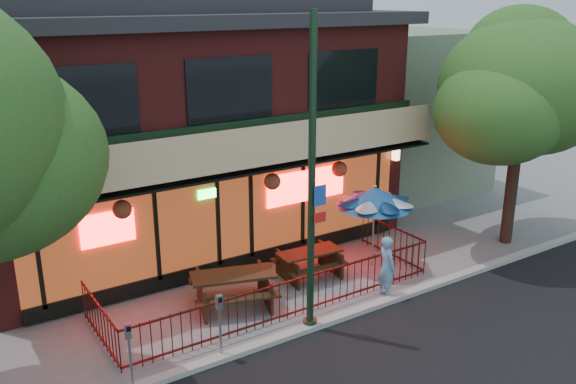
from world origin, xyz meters
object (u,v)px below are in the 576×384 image
parking_meter_near (220,316)px  street_light (312,197)px  patio_umbrella (375,197)px  picnic_table_left (234,285)px  pedestrian (387,267)px  street_tree_right (523,79)px  parking_meter_far (129,346)px  picnic_table_right (309,260)px

parking_meter_near → street_light: bearing=-0.1°
patio_umbrella → picnic_table_left: bearing=179.8°
patio_umbrella → pedestrian: 2.22m
picnic_table_left → patio_umbrella: bearing=-0.2°
street_tree_right → parking_meter_near: size_ratio=4.83×
street_light → parking_meter_far: street_light is taller
street_tree_right → parking_meter_far: 12.92m
parking_meter_near → picnic_table_right: bearing=30.1°
picnic_table_left → pedestrian: 3.82m
street_light → patio_umbrella: bearing=28.3°
pedestrian → picnic_table_right: bearing=34.1°
patio_umbrella → picnic_table_right: bearing=169.0°
street_light → parking_meter_near: (-2.27, 0.00, -2.17)m
picnic_table_left → pedestrian: size_ratio=1.48×
pedestrian → street_tree_right: bearing=-74.1°
street_light → picnic_table_right: bearing=55.4°
picnic_table_left → picnic_table_right: 2.52m
street_tree_right → picnic_table_left: 10.06m
street_tree_right → pedestrian: size_ratio=4.35×
parking_meter_far → parking_meter_near: bearing=2.4°
picnic_table_right → patio_umbrella: 2.46m
street_tree_right → pedestrian: bearing=-172.2°
picnic_table_left → parking_meter_near: size_ratio=1.65×
street_tree_right → street_light: bearing=-173.0°
picnic_table_right → pedestrian: (0.96, -1.97, 0.32)m
street_light → picnic_table_left: street_light is taller
street_light → parking_meter_far: 4.73m
street_tree_right → picnic_table_left: bearing=174.5°
picnic_table_left → parking_meter_far: parking_meter_far is taller
picnic_table_right → parking_meter_far: size_ratio=1.25×
patio_umbrella → parking_meter_far: size_ratio=1.63×
patio_umbrella → street_tree_right: bearing=-10.3°
parking_meter_near → patio_umbrella: bearing=17.9°
pedestrian → parking_meter_far: bearing=100.7°
picnic_table_right → parking_meter_near: parking_meter_near is taller
street_tree_right → patio_umbrella: size_ratio=2.96×
picnic_table_left → pedestrian: pedestrian is taller
pedestrian → parking_meter_near: (-4.75, -0.22, 0.18)m
street_tree_right → pedestrian: 6.98m
street_tree_right → picnic_table_left: size_ratio=2.94×
picnic_table_left → parking_meter_far: bearing=-149.2°
street_light → pedestrian: street_light is taller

